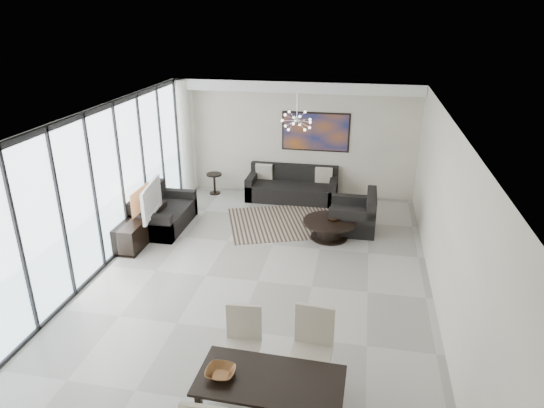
% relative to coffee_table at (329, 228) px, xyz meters
% --- Properties ---
extents(room_shell, '(6.00, 9.00, 2.90)m').
position_rel_coffee_table_xyz_m(room_shell, '(-0.64, -1.99, 1.23)').
color(room_shell, '#A8A39B').
rests_on(room_shell, ground).
extents(window_wall, '(0.37, 8.95, 2.90)m').
position_rel_coffee_table_xyz_m(window_wall, '(-3.96, -1.99, 1.25)').
color(window_wall, silver).
rests_on(window_wall, floor).
extents(soffit, '(5.98, 0.40, 0.26)m').
position_rel_coffee_table_xyz_m(soffit, '(-1.10, 2.31, 2.55)').
color(soffit, white).
rests_on(soffit, room_shell).
extents(painting, '(1.68, 0.04, 0.98)m').
position_rel_coffee_table_xyz_m(painting, '(-0.60, 2.48, 1.43)').
color(painting, '#A85517').
rests_on(painting, room_shell).
extents(chandelier, '(0.66, 0.66, 0.71)m').
position_rel_coffee_table_xyz_m(chandelier, '(-0.80, 0.51, 2.13)').
color(chandelier, silver).
rests_on(chandelier, room_shell).
extents(rug, '(3.01, 2.66, 0.01)m').
position_rel_coffee_table_xyz_m(rug, '(-1.01, 0.61, -0.22)').
color(rug, black).
rests_on(rug, floor).
extents(coffee_table, '(1.12, 1.12, 0.39)m').
position_rel_coffee_table_xyz_m(coffee_table, '(0.00, 0.00, 0.00)').
color(coffee_table, black).
rests_on(coffee_table, floor).
extents(bowl_coffee, '(0.29, 0.29, 0.07)m').
position_rel_coffee_table_xyz_m(bowl_coffee, '(0.08, 0.03, 0.21)').
color(bowl_coffee, brown).
rests_on(bowl_coffee, coffee_table).
extents(sofa_main, '(2.23, 0.91, 0.81)m').
position_rel_coffee_table_xyz_m(sofa_main, '(-1.10, 2.08, 0.05)').
color(sofa_main, black).
rests_on(sofa_main, floor).
extents(loveseat, '(0.93, 1.65, 0.83)m').
position_rel_coffee_table_xyz_m(loveseat, '(-3.65, -0.11, 0.06)').
color(loveseat, black).
rests_on(loveseat, floor).
extents(armchair, '(0.98, 1.03, 0.86)m').
position_rel_coffee_table_xyz_m(armchair, '(0.49, 0.52, 0.07)').
color(armchair, black).
rests_on(armchair, floor).
extents(side_table, '(0.40, 0.40, 0.55)m').
position_rel_coffee_table_xyz_m(side_table, '(-3.13, 2.05, 0.14)').
color(side_table, black).
rests_on(side_table, floor).
extents(tv_console, '(0.48, 1.72, 0.54)m').
position_rel_coffee_table_xyz_m(tv_console, '(-3.86, -0.78, 0.05)').
color(tv_console, black).
rests_on(tv_console, floor).
extents(television, '(0.31, 1.20, 0.68)m').
position_rel_coffee_table_xyz_m(television, '(-3.70, -0.74, 0.66)').
color(television, gray).
rests_on(television, tv_console).
extents(dining_table, '(1.67, 0.87, 0.68)m').
position_rel_coffee_table_xyz_m(dining_table, '(-0.27, -5.09, 0.37)').
color(dining_table, black).
rests_on(dining_table, floor).
extents(dining_chair_nw, '(0.49, 0.49, 1.00)m').
position_rel_coffee_table_xyz_m(dining_chair_nw, '(-0.78, -4.30, 0.35)').
color(dining_chair_nw, '#B9B099').
rests_on(dining_chair_nw, floor).
extents(dining_chair_ne, '(0.54, 0.54, 1.09)m').
position_rel_coffee_table_xyz_m(dining_chair_ne, '(0.11, -4.29, 0.41)').
color(dining_chair_ne, '#B9B099').
rests_on(dining_chair_ne, floor).
extents(bowl_dining, '(0.34, 0.34, 0.08)m').
position_rel_coffee_table_xyz_m(bowl_dining, '(-0.83, -5.14, 0.50)').
color(bowl_dining, brown).
rests_on(bowl_dining, dining_table).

